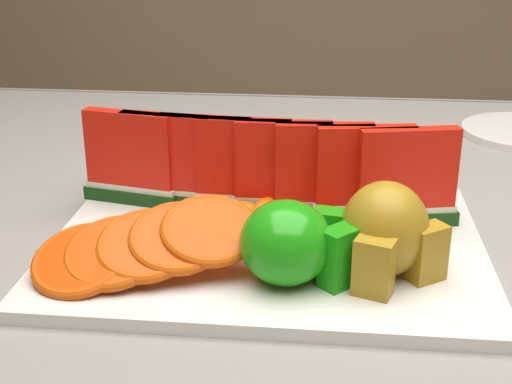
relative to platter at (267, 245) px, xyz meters
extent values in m
cube|color=#523722|center=(0.10, 0.08, -0.03)|extent=(1.40, 0.90, 0.03)
cube|color=gray|center=(0.10, 0.08, -0.01)|extent=(1.52, 1.02, 0.01)
cube|color=gray|center=(0.10, 0.59, -0.10)|extent=(1.52, 0.01, 0.20)
cube|color=silver|center=(0.00, 0.00, 0.00)|extent=(0.40, 0.30, 0.01)
ellipsoid|color=#248E0D|center=(0.02, -0.07, 0.04)|extent=(0.10, 0.10, 0.07)
cube|color=#248E0D|center=(0.07, -0.08, 0.03)|extent=(0.04, 0.04, 0.05)
cube|color=beige|center=(0.07, -0.08, 0.03)|extent=(0.02, 0.03, 0.05)
cube|color=#248E0D|center=(0.06, -0.04, 0.03)|extent=(0.04, 0.03, 0.05)
cube|color=beige|center=(0.07, -0.04, 0.03)|extent=(0.03, 0.01, 0.05)
ellipsoid|color=#B47809|center=(0.10, -0.05, 0.05)|extent=(0.07, 0.07, 0.08)
cube|color=#B47809|center=(0.09, -0.09, 0.03)|extent=(0.04, 0.03, 0.05)
cube|color=#B47809|center=(0.14, -0.06, 0.03)|extent=(0.04, 0.03, 0.05)
cube|color=silver|center=(-0.13, 0.29, 0.00)|extent=(0.05, 0.17, 0.00)
cube|color=silver|center=(-0.13, 0.38, 0.00)|extent=(0.01, 0.04, 0.00)
cube|color=silver|center=(-0.13, 0.38, 0.00)|extent=(0.01, 0.04, 0.00)
cube|color=silver|center=(-0.12, 0.38, 0.00)|extent=(0.01, 0.04, 0.00)
cube|color=#083A09|center=(-0.15, 0.08, 0.01)|extent=(0.11, 0.04, 0.01)
cube|color=silver|center=(-0.15, 0.08, 0.02)|extent=(0.10, 0.04, 0.01)
cube|color=#B30200|center=(-0.15, 0.08, 0.07)|extent=(0.10, 0.04, 0.08)
cube|color=#083A09|center=(-0.11, 0.07, 0.01)|extent=(0.11, 0.04, 0.01)
cube|color=silver|center=(-0.11, 0.07, 0.02)|extent=(0.10, 0.03, 0.01)
cube|color=#B30200|center=(-0.11, 0.07, 0.07)|extent=(0.10, 0.03, 0.08)
cube|color=#083A09|center=(-0.07, 0.07, 0.01)|extent=(0.11, 0.03, 0.01)
cube|color=silver|center=(-0.07, 0.07, 0.02)|extent=(0.10, 0.03, 0.01)
cube|color=#B30200|center=(-0.07, 0.07, 0.07)|extent=(0.10, 0.02, 0.08)
cube|color=#083A09|center=(-0.03, 0.06, 0.01)|extent=(0.11, 0.02, 0.01)
cube|color=silver|center=(-0.03, 0.06, 0.02)|extent=(0.10, 0.02, 0.01)
cube|color=#B30200|center=(-0.03, 0.06, 0.07)|extent=(0.10, 0.02, 0.08)
cube|color=#083A09|center=(0.01, 0.06, 0.01)|extent=(0.11, 0.02, 0.01)
cube|color=silver|center=(0.01, 0.06, 0.02)|extent=(0.10, 0.02, 0.01)
cube|color=#B30200|center=(0.01, 0.06, 0.07)|extent=(0.10, 0.02, 0.08)
cube|color=#083A09|center=(0.05, 0.06, 0.01)|extent=(0.11, 0.03, 0.01)
cube|color=silver|center=(0.05, 0.06, 0.02)|extent=(0.10, 0.03, 0.01)
cube|color=#B30200|center=(0.05, 0.06, 0.07)|extent=(0.10, 0.02, 0.08)
cube|color=#083A09|center=(0.09, 0.05, 0.01)|extent=(0.11, 0.04, 0.01)
cube|color=silver|center=(0.09, 0.05, 0.02)|extent=(0.10, 0.03, 0.01)
cube|color=#B30200|center=(0.09, 0.05, 0.07)|extent=(0.10, 0.03, 0.08)
cube|color=#083A09|center=(0.13, 0.05, 0.01)|extent=(0.11, 0.04, 0.01)
cube|color=silver|center=(0.13, 0.05, 0.02)|extent=(0.10, 0.04, 0.01)
cube|color=#B30200|center=(0.13, 0.05, 0.07)|extent=(0.10, 0.04, 0.08)
cylinder|color=#DF430B|center=(-0.15, -0.09, 0.02)|extent=(0.09, 0.09, 0.03)
torus|color=red|center=(-0.15, -0.09, 0.02)|extent=(0.10, 0.10, 0.04)
cylinder|color=#DF430B|center=(-0.12, -0.08, 0.03)|extent=(0.08, 0.08, 0.03)
torus|color=red|center=(-0.12, -0.08, 0.03)|extent=(0.09, 0.09, 0.04)
cylinder|color=#DF430B|center=(-0.10, -0.07, 0.03)|extent=(0.08, 0.08, 0.03)
torus|color=red|center=(-0.10, -0.07, 0.03)|extent=(0.09, 0.09, 0.04)
cylinder|color=#DF430B|center=(-0.07, -0.06, 0.04)|extent=(0.09, 0.09, 0.03)
torus|color=red|center=(-0.07, -0.06, 0.04)|extent=(0.10, 0.10, 0.04)
cylinder|color=#DF430B|center=(-0.04, -0.06, 0.04)|extent=(0.09, 0.09, 0.03)
torus|color=red|center=(-0.04, -0.06, 0.04)|extent=(0.11, 0.10, 0.04)
cylinder|color=#DF430B|center=(-0.11, 0.13, 0.02)|extent=(0.08, 0.08, 0.03)
torus|color=red|center=(-0.11, 0.13, 0.02)|extent=(0.09, 0.09, 0.03)
cylinder|color=#DF430B|center=(-0.07, 0.13, 0.02)|extent=(0.09, 0.09, 0.03)
torus|color=red|center=(-0.07, 0.13, 0.02)|extent=(0.10, 0.10, 0.03)
cylinder|color=#DF430B|center=(-0.02, 0.13, 0.03)|extent=(0.09, 0.09, 0.03)
torus|color=red|center=(-0.02, 0.13, 0.03)|extent=(0.11, 0.10, 0.03)
cylinder|color=#DF430B|center=(0.03, 0.13, 0.03)|extent=(0.10, 0.10, 0.03)
torus|color=red|center=(0.03, 0.13, 0.03)|extent=(0.11, 0.11, 0.03)
ellipsoid|color=#E24D0A|center=(-0.09, 0.00, 0.02)|extent=(0.04, 0.05, 0.03)
ellipsoid|color=#E24D0A|center=(-0.07, 0.01, 0.02)|extent=(0.04, 0.04, 0.03)
ellipsoid|color=#E24D0A|center=(-0.05, 0.01, 0.02)|extent=(0.04, 0.03, 0.03)
ellipsoid|color=#E24D0A|center=(-0.03, 0.03, 0.02)|extent=(0.04, 0.03, 0.03)
ellipsoid|color=#E24D0A|center=(-0.01, 0.04, 0.02)|extent=(0.04, 0.04, 0.03)
ellipsoid|color=#E24D0A|center=(0.02, 0.00, 0.02)|extent=(0.04, 0.04, 0.03)
ellipsoid|color=#E24D0A|center=(0.04, 0.02, 0.02)|extent=(0.04, 0.04, 0.03)
ellipsoid|color=#E24D0A|center=(0.05, 0.01, 0.02)|extent=(0.04, 0.05, 0.03)
ellipsoid|color=#E24D0A|center=(0.09, 0.02, 0.02)|extent=(0.03, 0.04, 0.03)
camera|label=1|loc=(0.05, -0.60, 0.30)|focal=50.00mm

